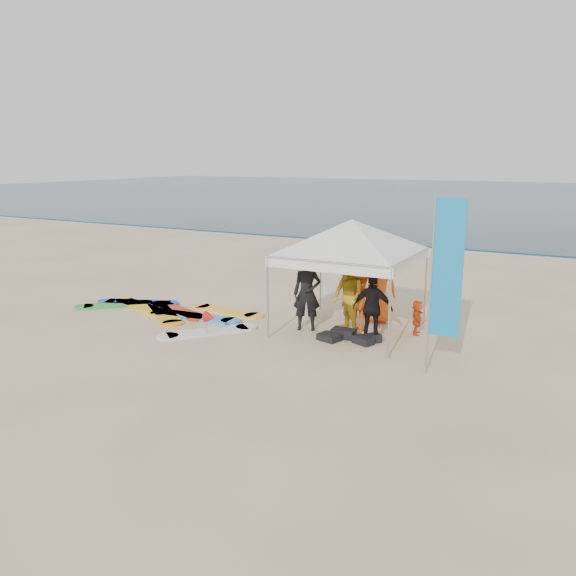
% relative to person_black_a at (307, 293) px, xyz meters
% --- Properties ---
extents(ground, '(120.00, 120.00, 0.00)m').
position_rel_person_black_a_xyz_m(ground, '(-0.15, -3.26, -0.95)').
color(ground, beige).
rests_on(ground, ground).
extents(ocean, '(160.00, 84.00, 0.08)m').
position_rel_person_black_a_xyz_m(ocean, '(-0.15, 56.74, -0.91)').
color(ocean, '#0C2633').
rests_on(ocean, ground).
extents(shoreline_foam, '(160.00, 1.20, 0.01)m').
position_rel_person_black_a_xyz_m(shoreline_foam, '(-0.15, 14.94, -0.95)').
color(shoreline_foam, silver).
rests_on(shoreline_foam, ground).
extents(person_black_a, '(0.81, 0.69, 1.90)m').
position_rel_person_black_a_xyz_m(person_black_a, '(0.00, 0.00, 0.00)').
color(person_black_a, black).
rests_on(person_black_a, ground).
extents(person_yellow, '(1.13, 1.09, 1.83)m').
position_rel_person_black_a_xyz_m(person_yellow, '(1.00, 0.24, -0.03)').
color(person_yellow, '#C4901B').
rests_on(person_yellow, ground).
extents(person_orange_a, '(1.15, 0.76, 1.66)m').
position_rel_person_black_a_xyz_m(person_orange_a, '(1.20, 0.57, -0.12)').
color(person_orange_a, '#CC4C12').
rests_on(person_orange_a, ground).
extents(person_black_b, '(1.00, 0.52, 1.63)m').
position_rel_person_black_a_xyz_m(person_black_b, '(1.79, -0.12, -0.13)').
color(person_black_b, black).
rests_on(person_black_b, ground).
extents(person_orange_b, '(1.09, 0.89, 1.92)m').
position_rel_person_black_a_xyz_m(person_orange_b, '(1.36, 1.48, 0.01)').
color(person_orange_b, '#F15B15').
rests_on(person_orange_b, ground).
extents(person_seated, '(0.42, 0.84, 0.87)m').
position_rel_person_black_a_xyz_m(person_seated, '(2.58, 0.92, -0.52)').
color(person_seated, '#DA4913').
rests_on(person_seated, ground).
extents(canopy_tent, '(4.26, 4.26, 3.21)m').
position_rel_person_black_a_xyz_m(canopy_tent, '(0.99, 0.43, 1.85)').
color(canopy_tent, '#A5A5A8').
rests_on(canopy_tent, ground).
extents(feather_flag, '(0.61, 0.04, 3.64)m').
position_rel_person_black_a_xyz_m(feather_flag, '(3.72, -1.52, 1.20)').
color(feather_flag, '#A5A5A8').
rests_on(feather_flag, ground).
extents(marker_pennant, '(0.28, 0.28, 0.64)m').
position_rel_person_black_a_xyz_m(marker_pennant, '(-1.79, -1.66, -0.45)').
color(marker_pennant, '#A5A5A8').
rests_on(marker_pennant, ground).
extents(gear_pile, '(1.48, 0.83, 0.22)m').
position_rel_person_black_a_xyz_m(gear_pile, '(1.27, -0.32, -0.85)').
color(gear_pile, black).
rests_on(gear_pile, ground).
extents(surfboard_spread, '(5.65, 3.11, 0.07)m').
position_rel_person_black_a_xyz_m(surfboard_spread, '(-4.06, -0.43, -0.91)').
color(surfboard_spread, orange).
rests_on(surfboard_spread, ground).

